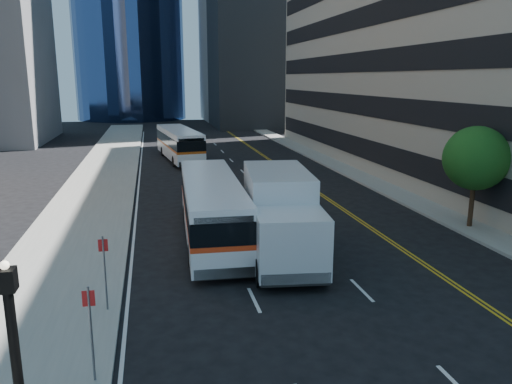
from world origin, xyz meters
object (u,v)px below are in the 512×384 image
(street_tree, at_px, (476,158))
(bus_rear, at_px, (179,143))
(box_truck, at_px, (281,214))
(bus_front, at_px, (211,207))

(street_tree, bearing_deg, bus_rear, 117.71)
(bus_rear, xyz_separation_m, box_truck, (2.69, -27.25, 0.33))
(bus_front, distance_m, bus_rear, 24.21)
(bus_rear, relative_size, box_truck, 1.47)
(street_tree, xyz_separation_m, bus_rear, (-13.23, 25.18, -2.05))
(bus_rear, distance_m, box_truck, 27.39)
(bus_front, distance_m, box_truck, 4.00)
(bus_rear, bearing_deg, street_tree, -69.61)
(bus_front, xyz_separation_m, bus_rear, (-0.11, 24.21, -0.01))
(street_tree, relative_size, bus_front, 0.45)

